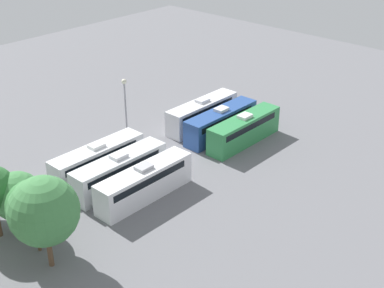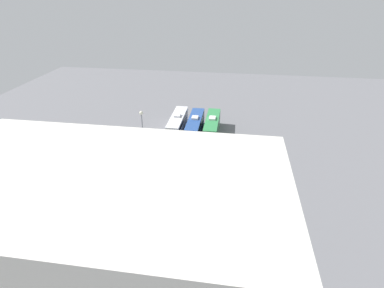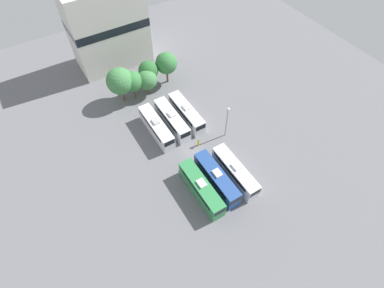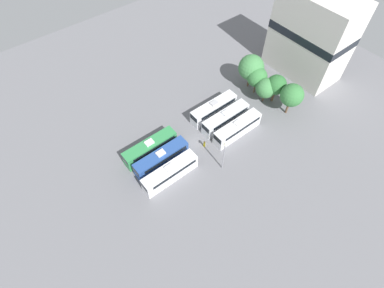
# 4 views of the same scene
# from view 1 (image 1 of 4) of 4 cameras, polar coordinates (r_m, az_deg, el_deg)

# --- Properties ---
(ground_plane) EXTENTS (107.00, 107.00, 0.00)m
(ground_plane) POSITION_cam_1_polar(r_m,az_deg,el_deg) (59.66, -1.73, -1.40)
(ground_plane) COLOR slate
(bus_0) EXTENTS (2.46, 10.79, 3.56)m
(bus_0) POSITION_cam_1_polar(r_m,az_deg,el_deg) (62.32, 5.57, 1.60)
(bus_0) COLOR #338C4C
(bus_0) RESTS_ON ground_plane
(bus_1) EXTENTS (2.46, 10.79, 3.56)m
(bus_1) POSITION_cam_1_polar(r_m,az_deg,el_deg) (63.93, 3.10, 2.38)
(bus_1) COLOR #284C93
(bus_1) RESTS_ON ground_plane
(bus_2) EXTENTS (2.46, 10.79, 3.56)m
(bus_2) POSITION_cam_1_polar(r_m,az_deg,el_deg) (66.35, 1.09, 3.38)
(bus_2) COLOR silver
(bus_2) RESTS_ON ground_plane
(bus_3) EXTENTS (2.46, 10.79, 3.56)m
(bus_3) POSITION_cam_1_polar(r_m,az_deg,el_deg) (51.77, -5.11, -4.06)
(bus_3) COLOR white
(bus_3) RESTS_ON ground_plane
(bus_4) EXTENTS (2.46, 10.79, 3.56)m
(bus_4) POSITION_cam_1_polar(r_m,az_deg,el_deg) (54.01, -7.75, -2.79)
(bus_4) COLOR silver
(bus_4) RESTS_ON ground_plane
(bus_5) EXTENTS (2.46, 10.79, 3.56)m
(bus_5) POSITION_cam_1_polar(r_m,az_deg,el_deg) (56.32, -10.05, -1.64)
(bus_5) COLOR silver
(bus_5) RESTS_ON ground_plane
(worker_person) EXTENTS (0.36, 0.36, 1.61)m
(worker_person) POSITION_cam_1_polar(r_m,az_deg,el_deg) (59.73, -3.66, -0.60)
(worker_person) COLOR gold
(worker_person) RESTS_ON ground_plane
(light_pole) EXTENTS (0.60, 0.60, 7.48)m
(light_pole) POSITION_cam_1_polar(r_m,az_deg,el_deg) (62.20, -7.15, 4.84)
(light_pole) COLOR gray
(light_pole) RESTS_ON ground_plane
(tree_0) EXTENTS (5.58, 5.58, 8.05)m
(tree_0) POSITION_cam_1_polar(r_m,az_deg,el_deg) (42.75, -15.53, -6.92)
(tree_0) COLOR brown
(tree_0) RESTS_ON ground_plane
(tree_1) EXTENTS (4.40, 4.40, 6.65)m
(tree_1) POSITION_cam_1_polar(r_m,az_deg,el_deg) (45.12, -16.60, -6.35)
(tree_1) COLOR brown
(tree_1) RESTS_ON ground_plane
(tree_2) EXTENTS (4.33, 4.33, 5.96)m
(tree_2) POSITION_cam_1_polar(r_m,az_deg,el_deg) (48.02, -18.10, -5.33)
(tree_2) COLOR brown
(tree_2) RESTS_ON ground_plane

